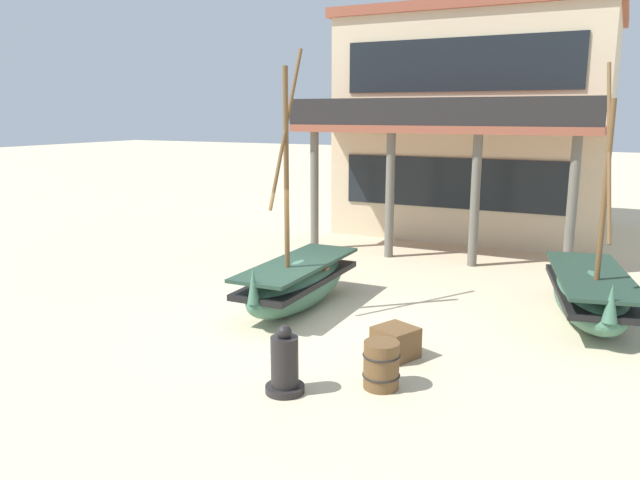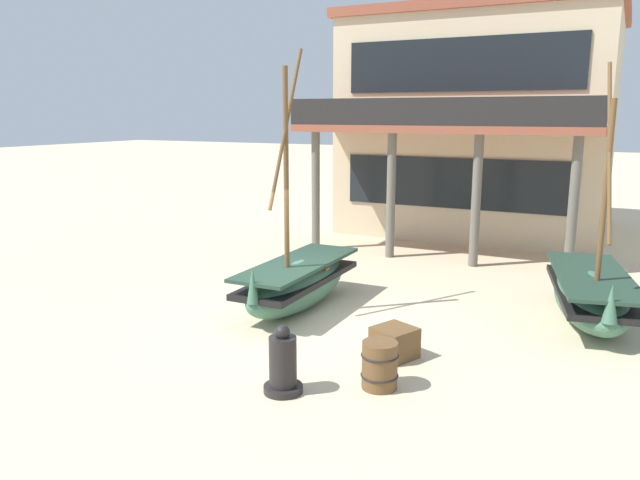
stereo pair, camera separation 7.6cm
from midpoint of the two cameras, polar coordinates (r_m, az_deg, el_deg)
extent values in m
plane|color=beige|center=(11.89, -2.01, -7.50)|extent=(120.00, 120.00, 0.00)
ellipsoid|color=#427056|center=(12.49, -1.89, -4.22)|extent=(1.19, 3.58, 0.97)
cube|color=black|center=(12.46, -1.89, -3.68)|extent=(1.20, 3.44, 0.12)
cube|color=#243D2F|center=(12.38, -1.90, -2.23)|extent=(1.22, 3.51, 0.07)
cone|color=#427056|center=(10.95, -6.12, -4.22)|extent=(0.23, 0.23, 0.68)
cylinder|color=brown|center=(11.68, -2.99, 5.89)|extent=(0.10, 0.10, 4.11)
cylinder|color=brown|center=(11.62, -3.04, 10.43)|extent=(0.09, 1.32, 2.97)
cube|color=brown|center=(12.63, -1.33, -2.44)|extent=(1.09, 0.17, 0.06)
ellipsoid|color=#427056|center=(12.85, 24.14, -4.90)|extent=(2.01, 3.90, 0.93)
cube|color=black|center=(12.82, 24.18, -4.39)|extent=(2.00, 3.76, 0.11)
cube|color=#243D2F|center=(12.74, 24.30, -3.04)|extent=(2.04, 3.83, 0.07)
cone|color=#427056|center=(11.05, 25.75, -5.39)|extent=(0.30, 0.30, 0.65)
cylinder|color=brown|center=(12.01, 25.26, 3.44)|extent=(0.10, 0.10, 3.53)
cylinder|color=brown|center=(11.94, 25.63, 7.56)|extent=(0.39, 1.52, 3.11)
cube|color=brown|center=(13.03, 24.07, -3.17)|extent=(1.22, 0.41, 0.06)
cylinder|color=black|center=(9.02, -3.21, -13.70)|extent=(0.57, 0.57, 0.10)
cylinder|color=black|center=(8.85, -3.24, -11.27)|extent=(0.40, 0.40, 0.73)
sphere|color=black|center=(8.68, -3.28, -8.63)|extent=(0.22, 0.22, 0.22)
cylinder|color=brown|center=(9.05, 5.85, -11.56)|extent=(0.52, 0.52, 0.70)
torus|color=black|center=(8.99, 5.87, -10.66)|extent=(0.56, 0.56, 0.03)
torus|color=black|center=(9.11, 5.83, -12.45)|extent=(0.56, 0.56, 0.03)
cube|color=brown|center=(10.17, 7.20, -9.49)|extent=(0.80, 0.80, 0.51)
cube|color=beige|center=(21.78, 15.02, 10.05)|extent=(8.10, 6.60, 6.83)
cube|color=brown|center=(21.99, 15.55, 19.36)|extent=(8.43, 6.87, 0.30)
cube|color=black|center=(18.64, 12.63, 5.19)|extent=(6.81, 0.06, 1.50)
cube|color=black|center=(18.58, 13.11, 15.71)|extent=(6.81, 0.06, 1.50)
cube|color=brown|center=(17.23, 11.74, 10.18)|extent=(8.10, 2.76, 0.20)
cylinder|color=#666056|center=(17.71, -0.28, 4.59)|extent=(0.24, 0.24, 3.41)
cylinder|color=#666056|center=(16.80, 6.78, 4.11)|extent=(0.24, 0.24, 3.41)
cylinder|color=#666056|center=(16.16, 14.53, 3.52)|extent=(0.24, 0.24, 3.41)
cylinder|color=#666056|center=(15.84, 22.73, 2.81)|extent=(0.24, 0.24, 3.41)
cube|color=black|center=(15.94, 10.52, 11.73)|extent=(8.10, 0.08, 0.70)
camera|label=1|loc=(0.04, -89.82, 0.04)|focal=34.20mm
camera|label=2|loc=(0.04, 90.18, -0.04)|focal=34.20mm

